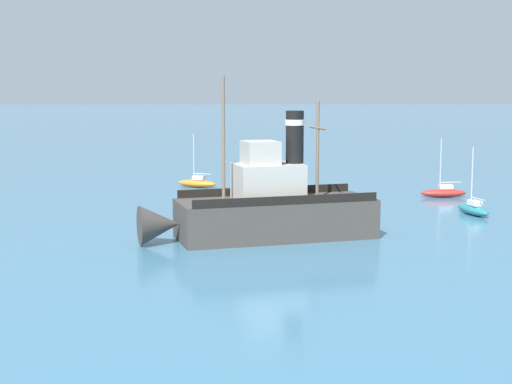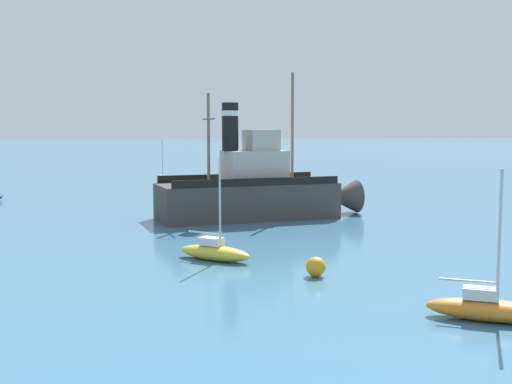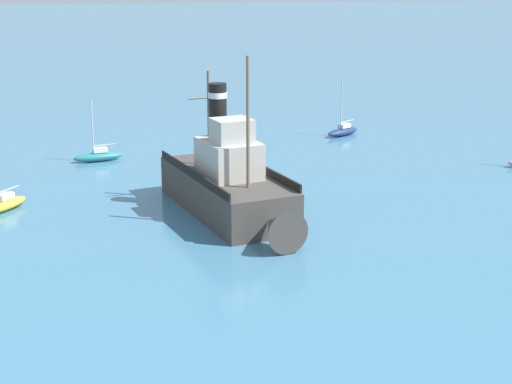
{
  "view_description": "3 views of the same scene",
  "coord_description": "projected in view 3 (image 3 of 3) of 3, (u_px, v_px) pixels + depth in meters",
  "views": [
    {
      "loc": [
        -46.6,
        2.97,
        9.5
      ],
      "look_at": [
        -0.97,
        1.07,
        3.11
      ],
      "focal_mm": 55.0,
      "sensor_mm": 36.0,
      "label": 1
    },
    {
      "loc": [
        43.86,
        -3.99,
        6.2
      ],
      "look_at": [
        -1.19,
        0.57,
        1.59
      ],
      "focal_mm": 45.0,
      "sensor_mm": 36.0,
      "label": 2
    },
    {
      "loc": [
        7.4,
        45.6,
        14.52
      ],
      "look_at": [
        -0.45,
        3.13,
        2.15
      ],
      "focal_mm": 55.0,
      "sensor_mm": 36.0,
      "label": 3
    }
  ],
  "objects": [
    {
      "name": "sailboat_navy",
      "position": [
        343.0,
        131.0,
        70.36
      ],
      "size": [
        3.79,
        2.99,
        4.9
      ],
      "color": "navy",
      "rests_on": "ground"
    },
    {
      "name": "sailboat_yellow",
      "position": [
        3.0,
        204.0,
        48.55
      ],
      "size": [
        3.16,
        3.7,
        4.9
      ],
      "color": "gold",
      "rests_on": "ground"
    },
    {
      "name": "sailboat_teal",
      "position": [
        98.0,
        156.0,
        61.04
      ],
      "size": [
        3.95,
        1.9,
        4.9
      ],
      "color": "#23757A",
      "rests_on": "ground"
    },
    {
      "name": "old_tugboat",
      "position": [
        230.0,
        186.0,
        47.43
      ],
      "size": [
        7.23,
        14.79,
        9.9
      ],
      "color": "#423D38",
      "rests_on": "ground"
    },
    {
      "name": "ground_plane",
      "position": [
        240.0,
        212.0,
        48.4
      ],
      "size": [
        600.0,
        600.0,
        0.0
      ],
      "primitive_type": "plane",
      "color": "teal"
    }
  ]
}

